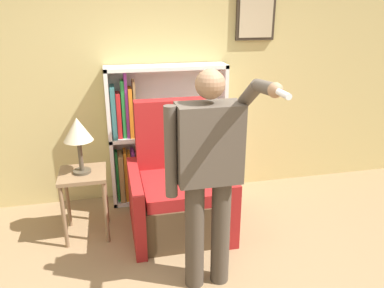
# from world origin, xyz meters

# --- Properties ---
(wall_back) EXTENTS (8.00, 0.11, 2.80)m
(wall_back) POSITION_xyz_m (0.01, 2.03, 1.41)
(wall_back) COLOR tan
(wall_back) RESTS_ON ground_plane
(bookcase) EXTENTS (1.31, 0.28, 1.55)m
(bookcase) POSITION_xyz_m (0.03, 1.87, 0.74)
(bookcase) COLOR white
(bookcase) RESTS_ON ground_plane
(armchair) EXTENTS (0.96, 0.91, 1.26)m
(armchair) POSITION_xyz_m (0.18, 1.22, 0.38)
(armchair) COLOR #4C3823
(armchair) RESTS_ON ground_plane
(person_standing) EXTENTS (0.62, 0.78, 1.75)m
(person_standing) POSITION_xyz_m (0.24, 0.33, 1.01)
(person_standing) COLOR #473D33
(person_standing) RESTS_ON ground_plane
(side_table) EXTENTS (0.43, 0.43, 0.67)m
(side_table) POSITION_xyz_m (-0.73, 1.26, 0.54)
(side_table) COLOR #846647
(side_table) RESTS_ON ground_plane
(table_lamp) EXTENTS (0.27, 0.27, 0.54)m
(table_lamp) POSITION_xyz_m (-0.73, 1.26, 1.07)
(table_lamp) COLOR #4C4233
(table_lamp) RESTS_ON side_table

